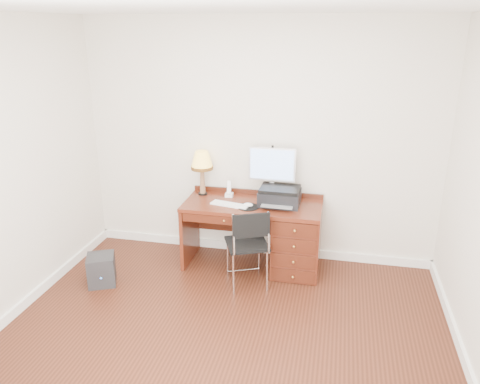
% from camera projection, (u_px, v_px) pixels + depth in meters
% --- Properties ---
extents(ground, '(4.00, 4.00, 0.00)m').
position_uv_depth(ground, '(222.00, 341.00, 4.06)').
color(ground, '#34150B').
rests_on(ground, ground).
extents(room_shell, '(4.00, 4.00, 4.00)m').
position_uv_depth(room_shell, '(237.00, 297.00, 4.62)').
color(room_shell, silver).
rests_on(room_shell, ground).
extents(desk, '(1.50, 0.67, 0.75)m').
position_uv_depth(desk, '(281.00, 234.00, 5.15)').
color(desk, '#592112').
rests_on(desk, ground).
extents(monitor, '(0.52, 0.17, 0.59)m').
position_uv_depth(monitor, '(272.00, 167.00, 5.10)').
color(monitor, silver).
rests_on(monitor, desk).
extents(keyboard, '(0.44, 0.21, 0.02)m').
position_uv_depth(keyboard, '(230.00, 205.00, 5.04)').
color(keyboard, white).
rests_on(keyboard, desk).
extents(mouse_pad, '(0.24, 0.24, 0.05)m').
position_uv_depth(mouse_pad, '(248.00, 206.00, 4.99)').
color(mouse_pad, black).
rests_on(mouse_pad, desk).
extents(printer, '(0.44, 0.35, 0.19)m').
position_uv_depth(printer, '(280.00, 196.00, 5.05)').
color(printer, black).
rests_on(printer, desk).
extents(leg_lamp, '(0.25, 0.25, 0.51)m').
position_uv_depth(leg_lamp, '(202.00, 163.00, 5.25)').
color(leg_lamp, black).
rests_on(leg_lamp, desk).
extents(phone, '(0.09, 0.09, 0.18)m').
position_uv_depth(phone, '(229.00, 192.00, 5.29)').
color(phone, white).
rests_on(phone, desk).
extents(pen_cup, '(0.07, 0.07, 0.09)m').
position_uv_depth(pen_cup, '(269.00, 194.00, 5.25)').
color(pen_cup, black).
rests_on(pen_cup, desk).
extents(chair, '(0.54, 0.55, 0.87)m').
position_uv_depth(chair, '(246.00, 241.00, 4.73)').
color(chair, black).
rests_on(chair, ground).
extents(equipment_box, '(0.37, 0.37, 0.32)m').
position_uv_depth(equipment_box, '(101.00, 270.00, 4.91)').
color(equipment_box, black).
rests_on(equipment_box, ground).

